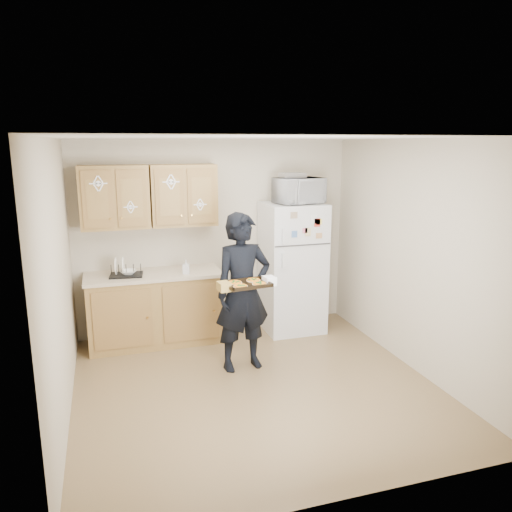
# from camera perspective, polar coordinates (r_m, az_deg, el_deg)

# --- Properties ---
(floor) EXTENTS (3.60, 3.60, 0.00)m
(floor) POSITION_cam_1_polar(r_m,az_deg,el_deg) (5.33, -0.10, -14.61)
(floor) COLOR brown
(floor) RESTS_ON ground
(ceiling) EXTENTS (3.60, 3.60, 0.00)m
(ceiling) POSITION_cam_1_polar(r_m,az_deg,el_deg) (4.73, -0.11, 13.37)
(ceiling) COLOR white
(ceiling) RESTS_ON wall_back
(wall_back) EXTENTS (3.60, 0.04, 2.50)m
(wall_back) POSITION_cam_1_polar(r_m,az_deg,el_deg) (6.59, -4.69, 2.23)
(wall_back) COLOR #BCB099
(wall_back) RESTS_ON floor
(wall_front) EXTENTS (3.60, 0.04, 2.50)m
(wall_front) POSITION_cam_1_polar(r_m,az_deg,el_deg) (3.28, 9.24, -8.86)
(wall_front) COLOR #BCB099
(wall_front) RESTS_ON floor
(wall_left) EXTENTS (0.04, 3.60, 2.50)m
(wall_left) POSITION_cam_1_polar(r_m,az_deg,el_deg) (4.70, -21.61, -2.95)
(wall_left) COLOR #BCB099
(wall_left) RESTS_ON floor
(wall_right) EXTENTS (0.04, 3.60, 2.50)m
(wall_right) POSITION_cam_1_polar(r_m,az_deg,el_deg) (5.66, 17.60, -0.08)
(wall_right) COLOR #BCB099
(wall_right) RESTS_ON floor
(refrigerator) EXTENTS (0.75, 0.70, 1.70)m
(refrigerator) POSITION_cam_1_polar(r_m,az_deg,el_deg) (6.59, 4.16, -1.31)
(refrigerator) COLOR silver
(refrigerator) RESTS_ON floor
(base_cabinet) EXTENTS (1.60, 0.60, 0.86)m
(base_cabinet) POSITION_cam_1_polar(r_m,az_deg,el_deg) (6.36, -11.46, -6.02)
(base_cabinet) COLOR olive
(base_cabinet) RESTS_ON floor
(countertop) EXTENTS (1.64, 0.64, 0.04)m
(countertop) POSITION_cam_1_polar(r_m,az_deg,el_deg) (6.23, -11.64, -2.10)
(countertop) COLOR #BBA98F
(countertop) RESTS_ON base_cabinet
(upper_cab_left) EXTENTS (0.80, 0.33, 0.75)m
(upper_cab_left) POSITION_cam_1_polar(r_m,az_deg,el_deg) (6.17, -15.88, 6.47)
(upper_cab_left) COLOR olive
(upper_cab_left) RESTS_ON wall_back
(upper_cab_right) EXTENTS (0.80, 0.33, 0.75)m
(upper_cab_right) POSITION_cam_1_polar(r_m,az_deg,el_deg) (6.25, -8.30, 6.89)
(upper_cab_right) COLOR olive
(upper_cab_right) RESTS_ON wall_back
(cereal_box) EXTENTS (0.20, 0.07, 0.32)m
(cereal_box) POSITION_cam_1_polar(r_m,az_deg,el_deg) (7.19, 7.23, -5.90)
(cereal_box) COLOR gold
(cereal_box) RESTS_ON floor
(person) EXTENTS (0.68, 0.50, 1.74)m
(person) POSITION_cam_1_polar(r_m,az_deg,el_deg) (5.42, -1.50, -4.18)
(person) COLOR black
(person) RESTS_ON floor
(baking_tray) EXTENTS (0.49, 0.38, 0.04)m
(baking_tray) POSITION_cam_1_polar(r_m,az_deg,el_deg) (5.09, -1.03, -3.28)
(baking_tray) COLOR black
(baking_tray) RESTS_ON person
(pizza_front_left) EXTENTS (0.15, 0.15, 0.02)m
(pizza_front_left) POSITION_cam_1_polar(r_m,az_deg,el_deg) (4.98, -1.79, -3.44)
(pizza_front_left) COLOR yellow
(pizza_front_left) RESTS_ON baking_tray
(pizza_front_right) EXTENTS (0.15, 0.15, 0.02)m
(pizza_front_right) POSITION_cam_1_polar(r_m,az_deg,el_deg) (5.06, 0.39, -3.17)
(pizza_front_right) COLOR yellow
(pizza_front_right) RESTS_ON baking_tray
(pizza_back_left) EXTENTS (0.15, 0.15, 0.02)m
(pizza_back_left) POSITION_cam_1_polar(r_m,az_deg,el_deg) (5.11, -2.44, -3.02)
(pizza_back_left) COLOR yellow
(pizza_back_left) RESTS_ON baking_tray
(pizza_back_right) EXTENTS (0.15, 0.15, 0.02)m
(pizza_back_right) POSITION_cam_1_polar(r_m,az_deg,el_deg) (5.19, -0.31, -2.76)
(pizza_back_right) COLOR yellow
(pizza_back_right) RESTS_ON baking_tray
(microwave) EXTENTS (0.65, 0.51, 0.32)m
(microwave) POSITION_cam_1_polar(r_m,az_deg,el_deg) (6.40, 4.92, 7.45)
(microwave) COLOR silver
(microwave) RESTS_ON refrigerator
(foil_pan) EXTENTS (0.31, 0.23, 0.06)m
(foil_pan) POSITION_cam_1_polar(r_m,az_deg,el_deg) (6.38, 4.20, 9.19)
(foil_pan) COLOR #A9AAAF
(foil_pan) RESTS_ON microwave
(dish_rack) EXTENTS (0.41, 0.33, 0.15)m
(dish_rack) POSITION_cam_1_polar(r_m,az_deg,el_deg) (6.15, -14.63, -1.52)
(dish_rack) COLOR black
(dish_rack) RESTS_ON countertop
(bowl) EXTENTS (0.22, 0.22, 0.05)m
(bowl) POSITION_cam_1_polar(r_m,az_deg,el_deg) (6.16, -14.37, -1.80)
(bowl) COLOR white
(bowl) RESTS_ON dish_rack
(soap_bottle) EXTENTS (0.09, 0.10, 0.17)m
(soap_bottle) POSITION_cam_1_polar(r_m,az_deg,el_deg) (6.11, -8.01, -1.23)
(soap_bottle) COLOR silver
(soap_bottle) RESTS_ON countertop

